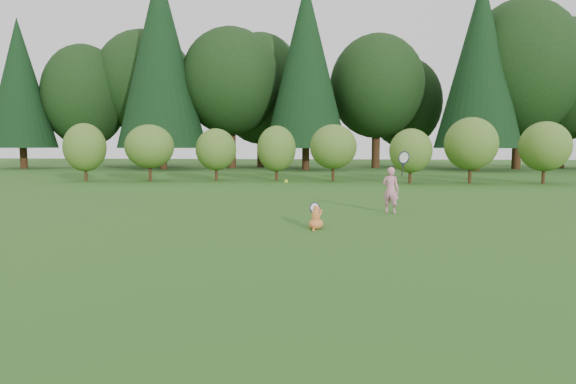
# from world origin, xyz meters

# --- Properties ---
(ground) EXTENTS (100.00, 100.00, 0.00)m
(ground) POSITION_xyz_m (0.00, 0.00, 0.00)
(ground) COLOR #224914
(ground) RESTS_ON ground
(shrub_row) EXTENTS (28.00, 3.00, 2.80)m
(shrub_row) POSITION_xyz_m (0.00, 13.00, 1.40)
(shrub_row) COLOR #537323
(shrub_row) RESTS_ON ground
(woodland_backdrop) EXTENTS (48.00, 10.00, 15.00)m
(woodland_backdrop) POSITION_xyz_m (0.00, 23.00, 7.50)
(woodland_backdrop) COLOR black
(woodland_backdrop) RESTS_ON ground
(child) EXTENTS (0.70, 0.50, 1.70)m
(child) POSITION_xyz_m (2.57, 2.90, 0.60)
(child) COLOR pink
(child) RESTS_ON ground
(cat) EXTENTS (0.48, 0.75, 0.64)m
(cat) POSITION_xyz_m (0.80, 0.43, 0.25)
(cat) COLOR #D85129
(cat) RESTS_ON ground
(tennis_ball) EXTENTS (0.07, 0.07, 0.07)m
(tennis_ball) POSITION_xyz_m (0.14, 1.07, 0.90)
(tennis_ball) COLOR #C4E01A
(tennis_ball) RESTS_ON ground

